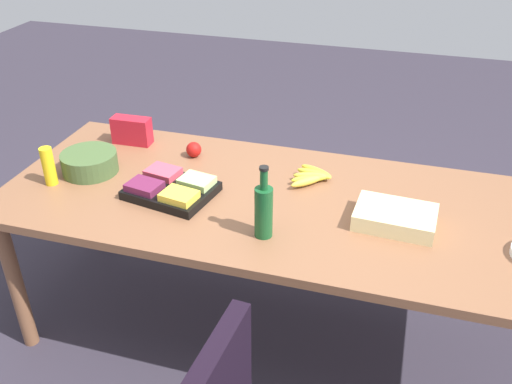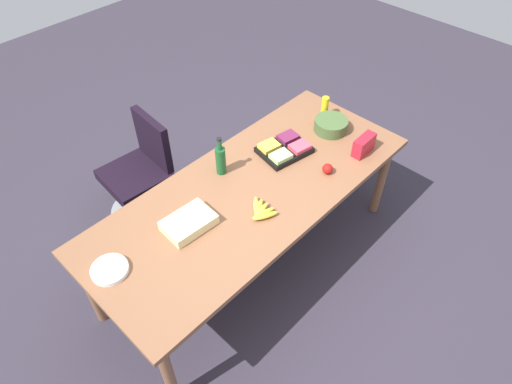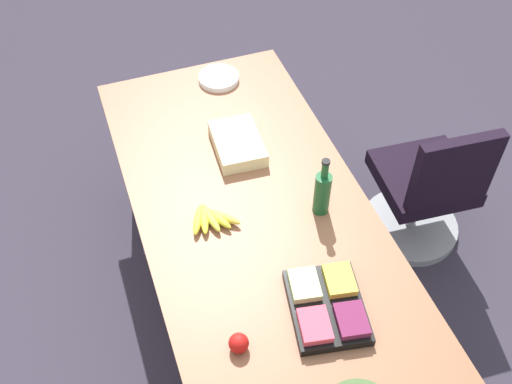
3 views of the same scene
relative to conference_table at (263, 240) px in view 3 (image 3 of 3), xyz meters
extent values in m
plane|color=#312C38|center=(0.00, 0.00, -0.72)|extent=(10.00, 10.00, 0.00)
cube|color=brown|center=(0.00, 0.00, 0.05)|extent=(2.45, 1.01, 0.04)
cylinder|color=brown|center=(-1.13, -0.42, -0.34)|extent=(0.07, 0.07, 0.75)
cylinder|color=brown|center=(-1.13, 0.42, -0.34)|extent=(0.07, 0.07, 0.75)
cylinder|color=gray|center=(-0.30, 1.04, -0.69)|extent=(0.56, 0.56, 0.05)
cylinder|color=gray|center=(-0.30, 1.04, -0.47)|extent=(0.06, 0.06, 0.39)
cube|color=black|center=(-0.30, 1.04, -0.28)|extent=(0.52, 0.52, 0.09)
cube|color=black|center=(-0.08, 1.02, -0.01)|extent=(0.09, 0.44, 0.43)
cube|color=black|center=(0.45, 0.10, 0.09)|extent=(0.40, 0.34, 0.04)
cube|color=#B1D580|center=(0.35, 0.04, 0.13)|extent=(0.16, 0.14, 0.03)
cube|color=#DF465A|center=(0.53, 0.01, 0.13)|extent=(0.16, 0.14, 0.03)
cube|color=yellow|center=(0.38, 0.18, 0.13)|extent=(0.16, 0.14, 0.03)
cube|color=#661F42|center=(0.56, 0.15, 0.13)|extent=(0.16, 0.14, 0.03)
cylinder|color=white|center=(-1.06, 0.13, 0.09)|extent=(0.26, 0.26, 0.03)
cube|color=beige|center=(-0.51, 0.06, 0.11)|extent=(0.33, 0.24, 0.07)
ellipsoid|color=yellow|center=(-0.13, -0.25, 0.10)|extent=(0.17, 0.10, 0.04)
ellipsoid|color=yellow|center=(-0.12, -0.23, 0.10)|extent=(0.17, 0.07, 0.04)
ellipsoid|color=gold|center=(-0.12, -0.20, 0.10)|extent=(0.17, 0.06, 0.04)
ellipsoid|color=yellow|center=(-0.11, -0.17, 0.10)|extent=(0.17, 0.11, 0.04)
ellipsoid|color=gold|center=(-0.11, -0.15, 0.10)|extent=(0.15, 0.14, 0.04)
sphere|color=#B11411|center=(0.50, -0.27, 0.11)|extent=(0.09, 0.09, 0.08)
cylinder|color=#164F26|center=(-0.02, 0.28, 0.18)|extent=(0.09, 0.09, 0.21)
cylinder|color=#164F26|center=(-0.02, 0.28, 0.32)|extent=(0.04, 0.04, 0.08)
cylinder|color=black|center=(-0.02, 0.28, 0.37)|extent=(0.04, 0.04, 0.01)
camera|label=1|loc=(-0.51, 2.03, 1.36)|focal=39.41mm
camera|label=2|loc=(-1.57, -1.55, 2.29)|focal=31.88mm
camera|label=3|loc=(1.54, -0.58, 2.14)|focal=42.93mm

